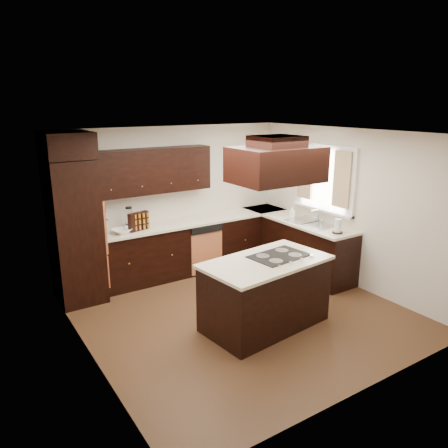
{
  "coord_description": "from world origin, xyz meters",
  "views": [
    {
      "loc": [
        -3.25,
        -4.59,
        2.88
      ],
      "look_at": [
        0.1,
        0.6,
        1.15
      ],
      "focal_mm": 35.0,
      "sensor_mm": 36.0,
      "label": 1
    }
  ],
  "objects": [
    {
      "name": "floor",
      "position": [
        0.0,
        0.0,
        -0.01
      ],
      "size": [
        4.2,
        4.2,
        0.02
      ],
      "primitive_type": "cube",
      "color": "brown",
      "rests_on": "ground"
    },
    {
      "name": "ceiling",
      "position": [
        0.0,
        0.0,
        2.51
      ],
      "size": [
        4.2,
        4.2,
        0.02
      ],
      "primitive_type": "cube",
      "color": "white",
      "rests_on": "ground"
    },
    {
      "name": "wall_back",
      "position": [
        0.0,
        2.11,
        1.25
      ],
      "size": [
        4.2,
        0.02,
        2.5
      ],
      "primitive_type": "cube",
      "color": "beige",
      "rests_on": "ground"
    },
    {
      "name": "wall_front",
      "position": [
        0.0,
        -2.11,
        1.25
      ],
      "size": [
        4.2,
        0.02,
        2.5
      ],
      "primitive_type": "cube",
      "color": "beige",
      "rests_on": "ground"
    },
    {
      "name": "wall_left",
      "position": [
        -2.11,
        0.0,
        1.25
      ],
      "size": [
        0.02,
        4.2,
        2.5
      ],
      "primitive_type": "cube",
      "color": "beige",
      "rests_on": "ground"
    },
    {
      "name": "wall_right",
      "position": [
        2.11,
        0.0,
        1.25
      ],
      "size": [
        0.02,
        4.2,
        2.5
      ],
      "primitive_type": "cube",
      "color": "beige",
      "rests_on": "ground"
    },
    {
      "name": "oven_column",
      "position": [
        -1.78,
        1.71,
        1.06
      ],
      "size": [
        0.65,
        0.75,
        2.12
      ],
      "primitive_type": "cube",
      "color": "black",
      "rests_on": "floor"
    },
    {
      "name": "wall_oven_face",
      "position": [
        -1.43,
        1.71,
        1.12
      ],
      "size": [
        0.05,
        0.62,
        0.78
      ],
      "primitive_type": "cube",
      "color": "#C66941",
      "rests_on": "oven_column"
    },
    {
      "name": "base_cabinets_back",
      "position": [
        0.03,
        1.8,
        0.44
      ],
      "size": [
        2.93,
        0.6,
        0.88
      ],
      "primitive_type": "cube",
      "color": "black",
      "rests_on": "floor"
    },
    {
      "name": "base_cabinets_right",
      "position": [
        1.8,
        0.9,
        0.44
      ],
      "size": [
        0.6,
        2.4,
        0.88
      ],
      "primitive_type": "cube",
      "color": "black",
      "rests_on": "floor"
    },
    {
      "name": "countertop_back",
      "position": [
        0.03,
        1.79,
        0.9
      ],
      "size": [
        2.93,
        0.63,
        0.04
      ],
      "primitive_type": "cube",
      "color": "beige",
      "rests_on": "base_cabinets_back"
    },
    {
      "name": "countertop_right",
      "position": [
        1.79,
        0.9,
        0.9
      ],
      "size": [
        0.63,
        2.4,
        0.04
      ],
      "primitive_type": "cube",
      "color": "beige",
      "rests_on": "base_cabinets_right"
    },
    {
      "name": "upper_cabinets",
      "position": [
        -0.43,
        1.93,
        1.81
      ],
      "size": [
        2.0,
        0.34,
        0.72
      ],
      "primitive_type": "cube",
      "color": "black",
      "rests_on": "wall_back"
    },
    {
      "name": "dishwasher_front",
      "position": [
        0.33,
        1.5,
        0.4
      ],
      "size": [
        0.6,
        0.05,
        0.72
      ],
      "primitive_type": "cube",
      "color": "#C66941",
      "rests_on": "floor"
    },
    {
      "name": "window_frame",
      "position": [
        2.07,
        0.55,
        1.65
      ],
      "size": [
        0.06,
        1.32,
        1.12
      ],
      "primitive_type": "cube",
      "color": "white",
      "rests_on": "wall_right"
    },
    {
      "name": "window_pane",
      "position": [
        2.1,
        0.55,
        1.65
      ],
      "size": [
        0.0,
        1.2,
        1.0
      ],
      "primitive_type": "cube",
      "color": "white",
      "rests_on": "wall_right"
    },
    {
      "name": "curtain_left",
      "position": [
        2.01,
        0.13,
        1.7
      ],
      "size": [
        0.02,
        0.34,
        0.9
      ],
      "primitive_type": "cube",
      "color": "beige",
      "rests_on": "wall_right"
    },
    {
      "name": "curtain_right",
      "position": [
        2.01,
        0.97,
        1.7
      ],
      "size": [
        0.02,
        0.34,
        0.9
      ],
      "primitive_type": "cube",
      "color": "beige",
      "rests_on": "wall_right"
    },
    {
      "name": "sink_rim",
      "position": [
        1.8,
        0.55,
        0.92
      ],
      "size": [
        0.52,
        0.84,
        0.01
      ],
      "primitive_type": "cube",
      "color": "silver",
      "rests_on": "countertop_right"
    },
    {
      "name": "island",
      "position": [
        0.06,
        -0.45,
        0.44
      ],
      "size": [
        1.69,
        1.05,
        0.88
      ],
      "primitive_type": "cube",
      "rotation": [
        0.0,
        0.0,
        0.11
      ],
      "color": "black",
      "rests_on": "floor"
    },
    {
      "name": "island_top",
      "position": [
        0.06,
        -0.45,
        0.9
      ],
      "size": [
        1.75,
        1.11,
        0.04
      ],
      "primitive_type": "cube",
      "rotation": [
        0.0,
        0.0,
        0.11
      ],
      "color": "beige",
      "rests_on": "island"
    },
    {
      "name": "cooktop",
      "position": [
        0.3,
        -0.43,
        0.93
      ],
      "size": [
        0.81,
        0.59,
        0.01
      ],
      "primitive_type": "cube",
      "rotation": [
        0.0,
        0.0,
        0.11
      ],
      "color": "black",
      "rests_on": "island_top"
    },
    {
      "name": "range_hood",
      "position": [
        0.1,
        -0.55,
        2.16
      ],
      "size": [
        1.05,
        0.72,
        0.42
      ],
      "primitive_type": "cube",
      "color": "black",
      "rests_on": "ceiling"
    },
    {
      "name": "hood_duct",
      "position": [
        0.1,
        -0.55,
        2.44
      ],
      "size": [
        0.55,
        0.5,
        0.13
      ],
      "primitive_type": "cube",
      "color": "black",
      "rests_on": "ceiling"
    },
    {
      "name": "blender_base",
      "position": [
        -0.91,
        1.77,
        0.97
      ],
      "size": [
        0.15,
        0.15,
        0.1
      ],
      "primitive_type": "cylinder",
      "color": "silver",
      "rests_on": "countertop_back"
    },
    {
      "name": "blender_pitcher",
      "position": [
        -0.91,
        1.77,
        1.15
      ],
      "size": [
        0.13,
        0.13,
        0.26
      ],
      "primitive_type": "cone",
      "color": "silver",
      "rests_on": "blender_base"
    },
    {
      "name": "spice_rack",
      "position": [
        -0.79,
        1.71,
        1.07
      ],
      "size": [
        0.36,
        0.18,
        0.29
      ],
      "primitive_type": "cube",
      "rotation": [
        0.0,
        0.0,
        0.28
      ],
      "color": "black",
      "rests_on": "countertop_back"
    },
    {
      "name": "mixing_bowl",
      "position": [
        -1.08,
        1.7,
        0.96
      ],
      "size": [
        0.36,
        0.36,
        0.07
      ],
      "primitive_type": "imported",
      "rotation": [
        0.0,
        0.0,
        0.28
      ],
      "color": "white",
      "rests_on": "countertop_back"
    },
    {
      "name": "soap_bottle",
      "position": [
        1.79,
        1.02,
        1.02
      ],
      "size": [
        0.11,
        0.11,
        0.19
      ],
      "primitive_type": "imported",
      "rotation": [
        0.0,
        0.0,
        -0.42
      ],
      "color": "white",
      "rests_on": "countertop_right"
    },
    {
      "name": "paper_towel",
      "position": [
        1.73,
        -0.11,
        1.04
      ],
      "size": [
        0.13,
        0.13,
        0.23
      ],
      "primitive_type": "cylinder",
      "rotation": [
        0.0,
        0.0,
        0.25
      ],
      "color": "white",
      "rests_on": "countertop_right"
    }
  ]
}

